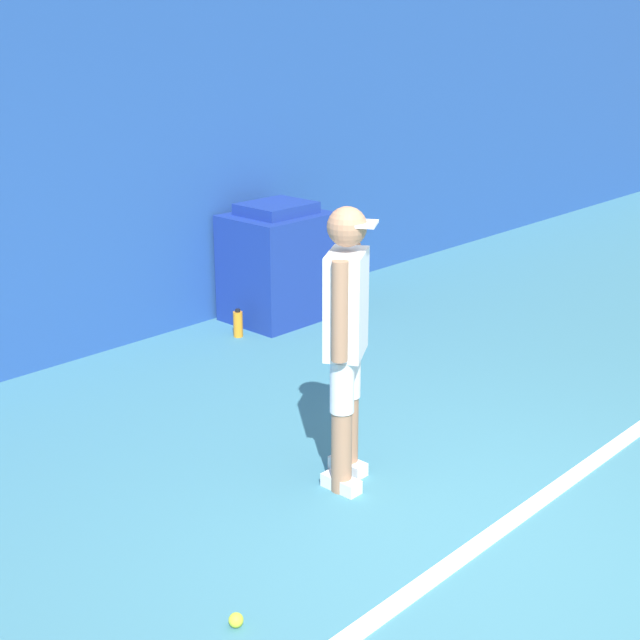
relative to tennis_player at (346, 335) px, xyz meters
The scene contains 7 objects.
ground_plane 1.32m from the tennis_player, 99.25° to the right, with size 24.00×24.00×0.00m, color teal.
back_wall 3.03m from the tennis_player, 92.98° to the left, with size 24.00×0.10×3.13m.
court_baseline 1.34m from the tennis_player, 98.98° to the right, with size 21.60×0.10×0.01m.
tennis_player is the anchor object (origin of this frame).
tennis_ball 1.70m from the tennis_player, 157.88° to the right, with size 0.07×0.07×0.07m.
covered_chair 3.13m from the tennis_player, 53.16° to the left, with size 0.86×0.73×1.07m.
water_bottle 2.80m from the tennis_player, 61.84° to the left, with size 0.08×0.08×0.25m.
Camera 1 is at (-3.37, -2.18, 2.57)m, focal length 50.00 mm.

